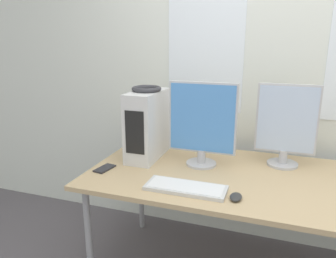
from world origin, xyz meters
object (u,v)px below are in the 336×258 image
object	(u,v)px
headphones	(146,89)
mouse	(235,197)
monitor_main	(202,123)
keyboard	(185,187)
monitor_right_near	(285,125)
pc_tower	(147,125)
cell_phone	(104,168)

from	to	relation	value
headphones	mouse	distance (m)	0.91
monitor_main	mouse	xyz separation A→B (m)	(0.28, -0.40, -0.27)
headphones	keyboard	bearing A→B (deg)	-45.87
headphones	mouse	bearing A→B (deg)	-32.68
monitor_right_near	pc_tower	bearing A→B (deg)	-170.69
keyboard	monitor_main	bearing A→B (deg)	90.97
pc_tower	monitor_right_near	bearing A→B (deg)	9.31
headphones	keyboard	distance (m)	0.73
pc_tower	monitor_right_near	xyz separation A→B (m)	(0.88, 0.14, 0.04)
cell_phone	monitor_right_near	bearing A→B (deg)	31.85
monitor_main	mouse	bearing A→B (deg)	-55.37
cell_phone	headphones	bearing A→B (deg)	69.24
pc_tower	monitor_main	xyz separation A→B (m)	(0.38, -0.02, 0.05)
pc_tower	cell_phone	distance (m)	0.41
cell_phone	monitor_main	bearing A→B (deg)	35.39
keyboard	cell_phone	distance (m)	0.57
headphones	cell_phone	world-z (taller)	headphones
pc_tower	mouse	bearing A→B (deg)	-32.62
headphones	monitor_main	xyz separation A→B (m)	(0.38, -0.02, -0.20)
headphones	keyboard	world-z (taller)	headphones
headphones	mouse	xyz separation A→B (m)	(0.66, -0.42, -0.46)
monitor_main	cell_phone	bearing A→B (deg)	-153.88
monitor_main	cell_phone	distance (m)	0.67
keyboard	mouse	bearing A→B (deg)	-4.67
monitor_right_near	cell_phone	world-z (taller)	monitor_right_near
cell_phone	keyboard	bearing A→B (deg)	-1.74
headphones	monitor_main	world-z (taller)	monitor_main
monitor_right_near	cell_phone	bearing A→B (deg)	-157.42
headphones	monitor_right_near	bearing A→B (deg)	9.26
headphones	keyboard	size ratio (longest dim) A/B	0.44
pc_tower	headphones	xyz separation A→B (m)	(0.00, 0.00, 0.24)
pc_tower	headphones	size ratio (longest dim) A/B	2.35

